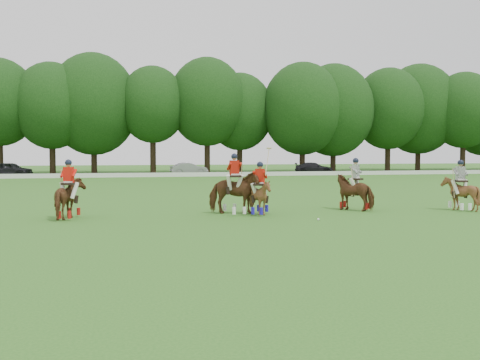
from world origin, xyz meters
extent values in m
plane|color=#2A621C|center=(0.00, 0.00, 0.00)|extent=(180.00, 180.00, 0.00)
cylinder|color=black|center=(-17.43, 48.92, 2.49)|extent=(0.70, 0.70, 4.98)
cylinder|color=black|center=(-11.63, 48.49, 2.32)|extent=(0.70, 0.70, 4.64)
ellipsoid|color=black|center=(-11.63, 48.49, 7.95)|extent=(8.80, 8.80, 10.13)
cylinder|color=black|center=(-6.99, 49.52, 2.16)|extent=(0.70, 0.70, 4.31)
ellipsoid|color=black|center=(-6.99, 49.52, 8.31)|extent=(10.67, 10.67, 12.27)
cylinder|color=black|center=(-0.04, 48.00, 2.62)|extent=(0.70, 0.70, 5.24)
ellipsoid|color=black|center=(-0.04, 48.00, 8.26)|extent=(8.06, 8.06, 9.26)
cylinder|color=black|center=(6.63, 48.24, 2.59)|extent=(0.70, 0.70, 5.19)
ellipsoid|color=black|center=(6.63, 48.24, 8.75)|extent=(9.50, 9.50, 10.92)
cylinder|color=black|center=(11.06, 49.62, 2.24)|extent=(0.70, 0.70, 4.48)
ellipsoid|color=black|center=(11.06, 49.62, 7.71)|extent=(8.60, 8.60, 9.89)
cylinder|color=black|center=(18.54, 46.82, 2.11)|extent=(0.70, 0.70, 4.21)
ellipsoid|color=black|center=(18.54, 46.82, 8.00)|extent=(10.11, 10.11, 11.63)
cylinder|color=black|center=(23.25, 48.17, 2.03)|extent=(0.70, 0.70, 4.07)
ellipsoid|color=black|center=(23.25, 48.17, 7.99)|extent=(10.46, 10.46, 12.03)
cylinder|color=black|center=(31.16, 48.38, 2.40)|extent=(0.70, 0.70, 4.79)
ellipsoid|color=black|center=(31.16, 48.38, 8.35)|extent=(9.47, 9.47, 10.89)
cylinder|color=black|center=(36.59, 49.92, 2.22)|extent=(0.70, 0.70, 4.44)
ellipsoid|color=black|center=(36.59, 49.92, 8.51)|extent=(10.84, 10.84, 12.47)
cylinder|color=black|center=(41.42, 46.74, 2.43)|extent=(0.70, 0.70, 4.86)
ellipsoid|color=black|center=(41.42, 46.74, 8.21)|extent=(8.94, 8.94, 10.28)
cube|color=white|center=(0.00, 38.00, 0.22)|extent=(120.00, 0.10, 0.44)
imported|color=black|center=(-15.14, 42.50, 0.75)|extent=(4.75, 3.00, 1.51)
imported|color=gray|center=(3.60, 42.50, 0.68)|extent=(4.26, 1.84, 1.36)
imported|color=black|center=(18.48, 42.50, 0.66)|extent=(4.90, 3.22, 1.32)
imported|color=#532816|center=(-5.89, 4.02, 0.78)|extent=(1.22, 1.98, 1.55)
cube|color=black|center=(-5.89, 4.02, 1.35)|extent=(0.55, 0.64, 0.08)
cylinder|color=tan|center=(-6.19, 4.08, 1.27)|extent=(0.08, 0.21, 1.29)
imported|color=#532816|center=(0.58, 4.07, 0.90)|extent=(1.92, 1.69, 1.81)
cube|color=black|center=(0.58, 4.07, 1.57)|extent=(0.49, 0.60, 0.08)
cylinder|color=tan|center=(0.88, 4.10, 1.49)|extent=(0.05, 0.21, 1.29)
imported|color=#532816|center=(1.55, 3.62, 0.72)|extent=(1.62, 1.69, 1.43)
cube|color=black|center=(1.55, 3.62, 1.24)|extent=(0.65, 0.70, 0.08)
cylinder|color=tan|center=(1.81, 3.48, 2.16)|extent=(0.38, 0.70, 1.08)
imported|color=#532816|center=(6.10, 4.43, 0.79)|extent=(1.90, 1.95, 1.58)
cube|color=black|center=(6.10, 4.43, 1.37)|extent=(0.70, 0.71, 0.08)
cylinder|color=tan|center=(5.88, 4.22, 1.29)|extent=(0.17, 0.17, 1.29)
imported|color=#532816|center=(10.51, 3.31, 0.74)|extent=(1.38, 1.51, 1.49)
cube|color=black|center=(10.51, 3.31, 1.29)|extent=(0.52, 0.62, 0.08)
cylinder|color=tan|center=(10.21, 3.36, 1.21)|extent=(0.06, 0.21, 1.29)
sphere|color=white|center=(3.22, 1.42, 0.04)|extent=(0.09, 0.09, 0.09)
camera|label=1|loc=(-3.99, -17.25, 2.55)|focal=40.00mm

